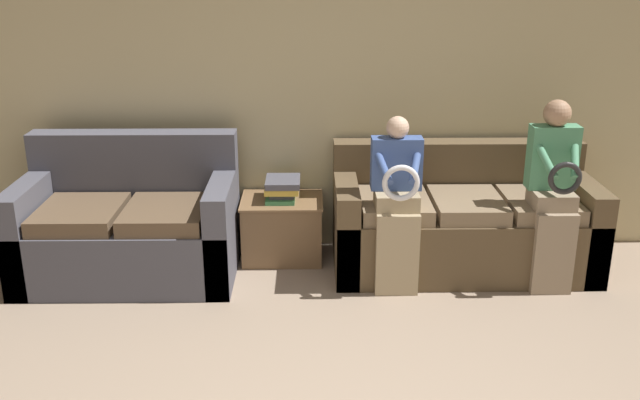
{
  "coord_description": "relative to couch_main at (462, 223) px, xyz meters",
  "views": [
    {
      "loc": [
        -0.17,
        -2.41,
        2.19
      ],
      "look_at": [
        -0.12,
        1.72,
        0.76
      ],
      "focal_mm": 40.0,
      "sensor_mm": 36.0,
      "label": 1
    }
  ],
  "objects": [
    {
      "name": "wall_back",
      "position": [
        -0.93,
        0.46,
        0.95
      ],
      "size": [
        6.98,
        0.06,
        2.55
      ],
      "color": "#C6B789",
      "rests_on": "ground_plane"
    },
    {
      "name": "couch_main",
      "position": [
        0.0,
        0.0,
        0.0
      ],
      "size": [
        1.86,
        0.85,
        0.87
      ],
      "color": "brown",
      "rests_on": "ground_plane"
    },
    {
      "name": "couch_side",
      "position": [
        -2.39,
        -0.1,
        0.02
      ],
      "size": [
        1.49,
        0.88,
        0.97
      ],
      "color": "#4C4C56",
      "rests_on": "ground_plane"
    },
    {
      "name": "child_left_seated",
      "position": [
        -0.53,
        -0.35,
        0.31
      ],
      "size": [
        0.34,
        0.36,
        1.18
      ],
      "color": "tan",
      "rests_on": "ground_plane"
    },
    {
      "name": "child_right_seated",
      "position": [
        0.53,
        -0.34,
        0.38
      ],
      "size": [
        0.33,
        0.38,
        1.29
      ],
      "color": "gray",
      "rests_on": "ground_plane"
    },
    {
      "name": "side_shelf",
      "position": [
        -1.32,
        0.16,
        -0.09
      ],
      "size": [
        0.61,
        0.49,
        0.46
      ],
      "color": "brown",
      "rests_on": "ground_plane"
    },
    {
      "name": "book_stack",
      "position": [
        -1.32,
        0.17,
        0.22
      ],
      "size": [
        0.26,
        0.31,
        0.16
      ],
      "color": "#3D8451",
      "rests_on": "side_shelf"
    }
  ]
}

